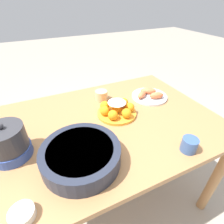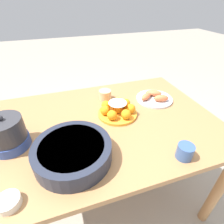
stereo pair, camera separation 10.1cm
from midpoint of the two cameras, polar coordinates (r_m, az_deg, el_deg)
The scene contains 9 objects.
ground_plane at distance 1.56m, azimuth -3.21°, elevation -24.70°, with size 12.00×12.00×0.00m, color #9E9384.
dining_table at distance 1.07m, azimuth -4.29°, elevation -7.26°, with size 1.27×0.89×0.73m.
cake_plate at distance 1.04m, azimuth -1.17°, elevation 0.84°, with size 0.23×0.23×0.09m.
serving_bowl at distance 0.78m, azimuth -13.88°, elevation -13.54°, with size 0.34×0.34×0.08m.
sauce_bowl at distance 0.74m, azimuth -31.27°, elevation -26.80°, with size 0.08×0.08×0.03m.
seafood_platter at distance 1.24m, azimuth 9.82°, elevation 5.40°, with size 0.24×0.24×0.06m.
cup_near at distance 1.19m, azimuth -5.96°, elevation 5.30°, with size 0.08×0.08×0.07m.
cup_far at distance 0.87m, azimuth 20.89°, elevation -10.12°, with size 0.07×0.07×0.07m.
warming_pot at distance 0.91m, azimuth -33.70°, elevation -8.50°, with size 0.17×0.17×0.18m.
Camera 1 is at (0.31, 0.73, 1.34)m, focal length 28.00 mm.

